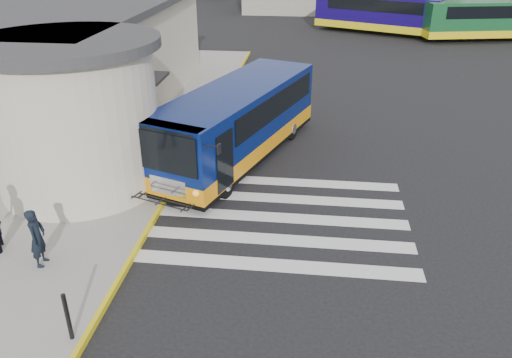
# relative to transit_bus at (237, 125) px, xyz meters

# --- Properties ---
(ground) EXTENTS (140.00, 140.00, 0.00)m
(ground) POSITION_rel_transit_bus_xyz_m (2.26, -3.45, -1.30)
(ground) COLOR black
(ground) RESTS_ON ground
(sidewalk) EXTENTS (10.00, 34.00, 0.15)m
(sidewalk) POSITION_rel_transit_bus_xyz_m (-6.74, 0.55, -1.23)
(sidewalk) COLOR gray
(sidewalk) RESTS_ON ground
(curb_strip) EXTENTS (0.12, 34.00, 0.16)m
(curb_strip) POSITION_rel_transit_bus_xyz_m (-1.79, 0.55, -1.22)
(curb_strip) COLOR yellow
(curb_strip) RESTS_ON ground
(station_building) EXTENTS (12.70, 18.70, 4.80)m
(station_building) POSITION_rel_transit_bus_xyz_m (-8.58, 3.46, 1.26)
(station_building) COLOR beige
(station_building) RESTS_ON ground
(crosswalk) EXTENTS (8.00, 5.35, 0.01)m
(crosswalk) POSITION_rel_transit_bus_xyz_m (1.76, -4.25, -1.30)
(crosswalk) COLOR silver
(crosswalk) RESTS_ON ground
(transit_bus) EXTENTS (5.81, 9.90, 2.73)m
(transit_bus) POSITION_rel_transit_bus_xyz_m (0.00, 0.00, 0.00)
(transit_bus) COLOR #071859
(transit_bus) RESTS_ON ground
(pedestrian_a) EXTENTS (0.43, 0.60, 1.57)m
(pedestrian_a) POSITION_rel_transit_bus_xyz_m (-3.92, -7.46, -0.37)
(pedestrian_a) COLOR black
(pedestrian_a) RESTS_ON sidewalk
(bollard) EXTENTS (0.09, 0.09, 1.15)m
(bollard) POSITION_rel_transit_bus_xyz_m (-2.03, -9.86, -0.58)
(bollard) COLOR black
(bollard) RESTS_ON sidewalk
(far_bus_a) EXTENTS (10.40, 6.88, 2.62)m
(far_bus_a) POSITION_rel_transit_bus_xyz_m (7.80, 26.36, 0.40)
(far_bus_a) COLOR #130651
(far_bus_a) RESTS_ON ground
(far_bus_b) EXTENTS (10.21, 4.72, 2.54)m
(far_bus_b) POSITION_rel_transit_bus_xyz_m (15.67, 24.31, 0.35)
(far_bus_b) COLOR #144C26
(far_bus_b) RESTS_ON ground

